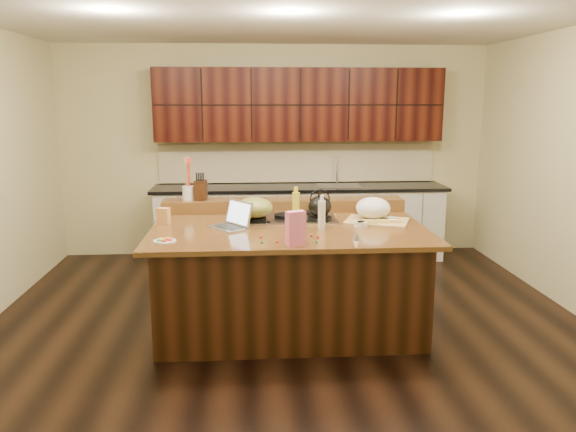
{
  "coord_description": "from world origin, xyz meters",
  "views": [
    {
      "loc": [
        -0.34,
        -4.83,
        2.02
      ],
      "look_at": [
        0.0,
        0.05,
        1.0
      ],
      "focal_mm": 35.0,
      "sensor_mm": 36.0,
      "label": 1
    }
  ],
  "objects": [
    {
      "name": "gumdrop_6",
      "position": [
        0.0,
        -0.56,
        0.93
      ],
      "size": [
        0.02,
        0.02,
        0.02
      ],
      "primitive_type": "ellipsoid",
      "color": "red",
      "rests_on": "island"
    },
    {
      "name": "gumdrop_7",
      "position": [
        0.1,
        -0.49,
        0.93
      ],
      "size": [
        0.02,
        0.02,
        0.02
      ],
      "primitive_type": "ellipsoid",
      "color": "#198C26",
      "rests_on": "island"
    },
    {
      "name": "strainer_bowl",
      "position": [
        0.83,
        0.43,
        0.97
      ],
      "size": [
        0.3,
        0.3,
        0.09
      ],
      "primitive_type": "cylinder",
      "rotation": [
        0.0,
        0.0,
        -0.27
      ],
      "color": "#996B3F",
      "rests_on": "island"
    },
    {
      "name": "room",
      "position": [
        0.0,
        0.0,
        1.35
      ],
      "size": [
        5.52,
        5.02,
        2.72
      ],
      "color": "black",
      "rests_on": "ground"
    },
    {
      "name": "gumdrop_8",
      "position": [
        0.16,
        -0.4,
        0.93
      ],
      "size": [
        0.02,
        0.02,
        0.02
      ],
      "primitive_type": "ellipsoid",
      "color": "red",
      "rests_on": "island"
    },
    {
      "name": "oil_bottle",
      "position": [
        0.08,
        0.18,
        1.06
      ],
      "size": [
        0.08,
        0.08,
        0.27
      ],
      "primitive_type": "cylinder",
      "rotation": [
        0.0,
        0.0,
        -0.17
      ],
      "color": "yellow",
      "rests_on": "island"
    },
    {
      "name": "knife_block",
      "position": [
        -0.82,
        0.7,
        1.14
      ],
      "size": [
        0.13,
        0.18,
        0.2
      ],
      "primitive_type": "cube",
      "rotation": [
        0.0,
        0.0,
        -0.19
      ],
      "color": "black",
      "rests_on": "back_ledge"
    },
    {
      "name": "ramekin_b",
      "position": [
        0.65,
        -0.08,
        0.94
      ],
      "size": [
        0.11,
        0.11,
        0.04
      ],
      "primitive_type": "cylinder",
      "rotation": [
        0.0,
        0.0,
        -0.1
      ],
      "color": "white",
      "rests_on": "island"
    },
    {
      "name": "gumdrop_10",
      "position": [
        -0.13,
        -0.59,
        0.93
      ],
      "size": [
        0.02,
        0.02,
        0.02
      ],
      "primitive_type": "ellipsoid",
      "color": "red",
      "rests_on": "island"
    },
    {
      "name": "gumdrop_5",
      "position": [
        0.09,
        -0.61,
        0.93
      ],
      "size": [
        0.02,
        0.02,
        0.02
      ],
      "primitive_type": "ellipsoid",
      "color": "#198C26",
      "rests_on": "island"
    },
    {
      "name": "kitchen_timer",
      "position": [
        0.51,
        -0.54,
        0.96
      ],
      "size": [
        0.09,
        0.09,
        0.07
      ],
      "primitive_type": "cone",
      "rotation": [
        0.0,
        0.0,
        -0.18
      ],
      "color": "silver",
      "rests_on": "island"
    },
    {
      "name": "gumdrop_3",
      "position": [
        0.18,
        -0.61,
        0.93
      ],
      "size": [
        0.02,
        0.02,
        0.02
      ],
      "primitive_type": "ellipsoid",
      "color": "#198C26",
      "rests_on": "island"
    },
    {
      "name": "vinegar_bottle",
      "position": [
        0.28,
        -0.15,
        1.04
      ],
      "size": [
        0.08,
        0.08,
        0.25
      ],
      "primitive_type": "cylinder",
      "rotation": [
        0.0,
        0.0,
        0.4
      ],
      "color": "silver",
      "rests_on": "island"
    },
    {
      "name": "utensil_crock",
      "position": [
        -0.94,
        0.7,
        1.11
      ],
      "size": [
        0.13,
        0.13,
        0.14
      ],
      "primitive_type": "cylinder",
      "rotation": [
        0.0,
        0.0,
        0.1
      ],
      "color": "white",
      "rests_on": "back_ledge"
    },
    {
      "name": "gumdrop_0",
      "position": [
        0.21,
        -0.46,
        0.93
      ],
      "size": [
        0.02,
        0.02,
        0.02
      ],
      "primitive_type": "ellipsoid",
      "color": "red",
      "rests_on": "island"
    },
    {
      "name": "gumdrop_4",
      "position": [
        -0.06,
        -0.45,
        0.93
      ],
      "size": [
        0.02,
        0.02,
        0.02
      ],
      "primitive_type": "ellipsoid",
      "color": "red",
      "rests_on": "island"
    },
    {
      "name": "back_ledge",
      "position": [
        0.0,
        0.7,
        0.98
      ],
      "size": [
        2.4,
        0.3,
        0.12
      ],
      "primitive_type": "cube",
      "color": "black",
      "rests_on": "island"
    },
    {
      "name": "island",
      "position": [
        0.0,
        0.0,
        0.46
      ],
      "size": [
        2.4,
        1.6,
        0.92
      ],
      "color": "black",
      "rests_on": "ground"
    },
    {
      "name": "gumdrop_1",
      "position": [
        -0.25,
        -0.6,
        0.93
      ],
      "size": [
        0.02,
        0.02,
        0.02
      ],
      "primitive_type": "ellipsoid",
      "color": "#198C26",
      "rests_on": "island"
    },
    {
      "name": "candy_plate",
      "position": [
        -1.01,
        -0.49,
        0.93
      ],
      "size": [
        0.2,
        0.2,
        0.01
      ],
      "primitive_type": "cylinder",
      "rotation": [
        0.0,
        0.0,
        0.11
      ],
      "color": "white",
      "rests_on": "island"
    },
    {
      "name": "laptop",
      "position": [
        -0.48,
        -0.03,
        0.98
      ],
      "size": [
        0.41,
        0.42,
        0.23
      ],
      "rotation": [
        0.0,
        0.0,
        -0.93
      ],
      "color": "#B7B7BC",
      "rests_on": "island"
    },
    {
      "name": "wooden_tray",
      "position": [
        0.79,
        0.13,
        1.02
      ],
      "size": [
        0.65,
        0.57,
        0.22
      ],
      "rotation": [
        0.0,
        0.0,
        -0.37
      ],
      "color": "tan",
      "rests_on": "island"
    },
    {
      "name": "ramekin_c",
      "position": [
        0.63,
        -0.06,
        0.94
      ],
      "size": [
        0.13,
        0.13,
        0.04
      ],
      "primitive_type": "cylinder",
      "rotation": [
        0.0,
        0.0,
        0.39
      ],
      "color": "white",
      "rests_on": "island"
    },
    {
      "name": "cooktop",
      "position": [
        0.0,
        0.3,
        0.94
      ],
      "size": [
        0.92,
        0.52,
        0.05
      ],
      "color": "gray",
      "rests_on": "island"
    },
    {
      "name": "gumdrop_9",
      "position": [
        0.01,
        -0.59,
        0.93
      ],
      "size": [
        0.02,
        0.02,
        0.02
      ],
      "primitive_type": "ellipsoid",
      "color": "#198C26",
      "rests_on": "island"
    },
    {
      "name": "ramekin_a",
      "position": [
        0.95,
        0.1,
        0.94
      ],
      "size": [
        0.13,
        0.13,
        0.04
      ],
      "primitive_type": "cylinder",
      "rotation": [
        0.0,
        0.0,
        0.38
      ],
      "color": "white",
      "rests_on": "island"
    },
    {
      "name": "package_box",
      "position": [
        -1.11,
        0.14,
        1.0
      ],
      "size": [
        0.12,
        0.1,
        0.15
      ],
      "primitive_type": "cube",
      "rotation": [
        0.0,
        0.0,
        -0.28
      ],
      "color": "#D48F4A",
      "rests_on": "island"
    },
    {
      "name": "pink_bag",
      "position": [
        0.01,
        -0.67,
        1.05
      ],
      "size": [
        0.16,
        0.12,
        0.27
      ],
      "primitive_type": "cube",
      "rotation": [
        0.0,
        0.0,
        0.37
      ],
      "color": "pink",
      "rests_on": "island"
    },
    {
      "name": "green_bowl",
      "position": [
        -0.3,
        0.17,
        1.06
      ],
      "size": [
        0.36,
        0.36,
        0.19
      ],
      "primitive_type": "ellipsoid",
      "rotation": [
        0.0,
        0.0,
        -0.06
      ],
      "color": "olive",
      "rests_on": "cooktop"
    },
    {
      "name": "gumdrop_2",
      "position": [
        -0.25,
        -0.43,
        0.93
      ],
      "size": [
        0.02,
        0.02,
        0.02
      ],
      "primitive_type": "ellipsoid",
      "color": "red",
      "rests_on": "island"
    },
    {
      "name": "back_counter",
      "position": [
        0.3,
        2.23,
        0.98
      ],
      "size": [
        3.7,
        0.66,
        2.4
      ],
      "color": "silver",
      "rests_on": "ground"
    },
    {
      "name": "kettle",
      "position": [
        0.3,
        0.17,
        1.06
      ],
      "size": [
        0.27,
        0.27,
        0.19
      ],
      "primitive_type": "ellipsoid",
      "rotation": [
        0.0,
        0.0,
        0.31
      ],
      "color": "black",
      "rests_on": "cooktop"
    }
  ]
}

